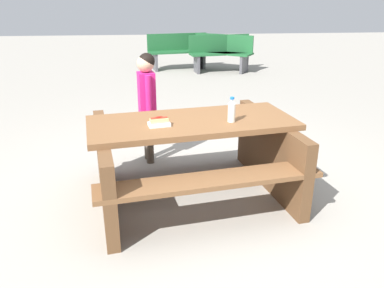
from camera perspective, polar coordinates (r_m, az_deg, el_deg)
ground_plane at (r=3.72m, az=-0.00°, el=-7.55°), size 30.00×30.00×0.00m
picnic_table at (r=3.53m, az=-0.00°, el=-1.21°), size 2.01×1.68×0.75m
soda_bottle at (r=3.37m, az=5.82°, el=4.90°), size 0.07×0.07×0.22m
hotdog_tray at (r=3.27m, az=-4.83°, el=3.17°), size 0.20×0.14×0.08m
child_in_coat at (r=4.24m, az=-6.61°, el=7.24°), size 0.20×0.30×1.21m
park_bench_near at (r=9.59m, az=4.18°, el=13.21°), size 1.54×0.62×0.85m
park_bench_mid at (r=9.88m, az=-2.00°, el=13.49°), size 1.55×0.67×0.85m
park_bench_far at (r=9.69m, az=4.33°, el=13.29°), size 1.48×1.15×0.85m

